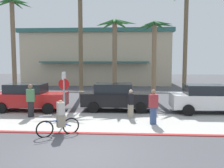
# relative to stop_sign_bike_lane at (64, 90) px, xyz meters

# --- Properties ---
(ground_plane) EXTENTS (80.00, 80.00, 0.00)m
(ground_plane) POSITION_rel_stop_sign_bike_lane_xyz_m (1.47, 6.38, -1.68)
(ground_plane) COLOR #4C4C51
(sidewalk_strip) EXTENTS (44.00, 4.00, 0.02)m
(sidewalk_strip) POSITION_rel_stop_sign_bike_lane_xyz_m (1.47, 0.58, -1.67)
(sidewalk_strip) COLOR beige
(sidewalk_strip) RESTS_ON ground
(curb_paint) EXTENTS (44.00, 0.24, 0.03)m
(curb_paint) POSITION_rel_stop_sign_bike_lane_xyz_m (1.47, -1.42, -1.66)
(curb_paint) COLOR maroon
(curb_paint) RESTS_ON ground
(building_backdrop) EXTENTS (19.62, 12.82, 7.18)m
(building_backdrop) POSITION_rel_stop_sign_bike_lane_xyz_m (-1.04, 24.09, 1.93)
(building_backdrop) COLOR #BCAD8E
(building_backdrop) RESTS_ON ground
(rail_fence) EXTENTS (25.63, 0.08, 1.04)m
(rail_fence) POSITION_rel_stop_sign_bike_lane_xyz_m (1.47, 4.88, -0.84)
(rail_fence) COLOR white
(rail_fence) RESTS_ON ground
(stop_sign_bike_lane) EXTENTS (0.52, 0.56, 2.56)m
(stop_sign_bike_lane) POSITION_rel_stop_sign_bike_lane_xyz_m (0.00, 0.00, 0.00)
(stop_sign_bike_lane) COLOR gray
(stop_sign_bike_lane) RESTS_ON ground
(palm_tree_2) EXTENTS (3.32, 3.46, 8.23)m
(palm_tree_2) POSITION_rel_stop_sign_bike_lane_xyz_m (-6.38, 8.14, 4.65)
(palm_tree_2) COLOR #756047
(palm_tree_2) RESTS_ON ground
(palm_tree_3) EXTENTS (3.42, 3.43, 9.47)m
(palm_tree_3) POSITION_rel_stop_sign_bike_lane_xyz_m (-0.91, 8.97, 5.46)
(palm_tree_3) COLOR brown
(palm_tree_3) RESTS_ON ground
(palm_tree_4) EXTENTS (3.15, 2.82, 6.25)m
(palm_tree_4) POSITION_rel_stop_sign_bike_lane_xyz_m (2.09, 6.92, 3.13)
(palm_tree_4) COLOR #756047
(palm_tree_4) RESTS_ON ground
(palm_tree_5) EXTENTS (3.34, 3.48, 6.20)m
(palm_tree_5) POSITION_rel_stop_sign_bike_lane_xyz_m (5.08, 7.62, 3.20)
(palm_tree_5) COLOR #846B4C
(palm_tree_5) RESTS_ON ground
(palm_tree_6) EXTENTS (3.09, 3.40, 9.22)m
(palm_tree_6) POSITION_rel_stop_sign_bike_lane_xyz_m (8.08, 10.14, 5.27)
(palm_tree_6) COLOR brown
(palm_tree_6) RESTS_ON ground
(car_red_1) EXTENTS (4.40, 2.02, 1.69)m
(car_red_1) POSITION_rel_stop_sign_bike_lane_xyz_m (-3.01, 3.05, -0.81)
(car_red_1) COLOR red
(car_red_1) RESTS_ON ground
(car_black_2) EXTENTS (4.40, 2.02, 1.69)m
(car_black_2) POSITION_rel_stop_sign_bike_lane_xyz_m (2.40, 3.54, -0.81)
(car_black_2) COLOR black
(car_black_2) RESTS_ON ground
(car_white_3) EXTENTS (4.40, 2.02, 1.69)m
(car_white_3) POSITION_rel_stop_sign_bike_lane_xyz_m (7.84, 3.11, -0.81)
(car_white_3) COLOR white
(car_white_3) RESTS_ON ground
(cyclist_blue_0) EXTENTS (1.59, 0.99, 1.50)m
(cyclist_blue_0) POSITION_rel_stop_sign_bike_lane_xyz_m (0.26, -1.71, -0.98)
(cyclist_blue_0) COLOR black
(cyclist_blue_0) RESTS_ON ground
(pedestrian_0) EXTENTS (0.46, 0.40, 1.72)m
(pedestrian_0) POSITION_rel_stop_sign_bike_lane_xyz_m (4.32, 0.28, -0.88)
(pedestrian_0) COLOR #384C7A
(pedestrian_0) RESTS_ON ground
(pedestrian_1) EXTENTS (0.43, 0.36, 1.82)m
(pedestrian_1) POSITION_rel_stop_sign_bike_lane_xyz_m (-2.24, 1.37, -0.82)
(pedestrian_1) COLOR #232326
(pedestrian_1) RESTS_ON ground
(pedestrian_2) EXTENTS (0.37, 0.44, 1.56)m
(pedestrian_2) POSITION_rel_stop_sign_bike_lane_xyz_m (3.24, 1.56, -0.97)
(pedestrian_2) COLOR gray
(pedestrian_2) RESTS_ON ground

